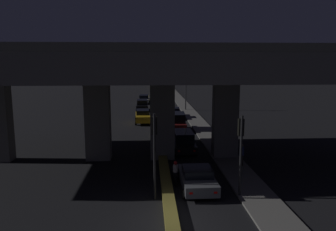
{
  "coord_description": "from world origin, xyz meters",
  "views": [
    {
      "loc": [
        -0.97,
        -14.24,
        7.44
      ],
      "look_at": [
        1.2,
        23.81,
        1.22
      ],
      "focal_mm": 35.0,
      "sensor_mm": 36.0,
      "label": 1
    }
  ],
  "objects_px": {
    "car_black_second": "(183,141)",
    "car_dark_red_third": "(178,121)",
    "car_black_second_oncoming": "(142,105)",
    "motorcycle_red_filtering_mid": "(170,141)",
    "motorcycle_blue_filtering_far": "(167,124)",
    "motorcycle_black_filtering_near": "(175,173)",
    "traffic_light_right_of_median": "(241,142)",
    "street_lamp": "(184,77)",
    "car_silver_third_oncoming": "(144,99)",
    "traffic_light_left_of_median": "(154,141)",
    "pedestrian_on_sidewalk": "(241,155)",
    "car_dark_blue_fourth": "(173,113)",
    "car_grey_lead": "(197,178)",
    "car_taxi_yellow_lead_oncoming": "(143,116)"
  },
  "relations": [
    {
      "from": "car_black_second",
      "to": "car_dark_red_third",
      "type": "relative_size",
      "value": 1.19
    },
    {
      "from": "car_black_second_oncoming",
      "to": "motorcycle_red_filtering_mid",
      "type": "distance_m",
      "value": 22.68
    },
    {
      "from": "motorcycle_blue_filtering_far",
      "to": "motorcycle_black_filtering_near",
      "type": "bearing_deg",
      "value": 177.29
    },
    {
      "from": "traffic_light_right_of_median",
      "to": "car_black_second_oncoming",
      "type": "bearing_deg",
      "value": 100.43
    },
    {
      "from": "street_lamp",
      "to": "car_silver_third_oncoming",
      "type": "height_order",
      "value": "street_lamp"
    },
    {
      "from": "street_lamp",
      "to": "motorcycle_red_filtering_mid",
      "type": "relative_size",
      "value": 4.88
    },
    {
      "from": "traffic_light_left_of_median",
      "to": "street_lamp",
      "type": "relative_size",
      "value": 0.54
    },
    {
      "from": "traffic_light_left_of_median",
      "to": "pedestrian_on_sidewalk",
      "type": "relative_size",
      "value": 2.98
    },
    {
      "from": "car_dark_blue_fourth",
      "to": "motorcycle_blue_filtering_far",
      "type": "relative_size",
      "value": 2.42
    },
    {
      "from": "traffic_light_right_of_median",
      "to": "pedestrian_on_sidewalk",
      "type": "bearing_deg",
      "value": 72.97
    },
    {
      "from": "traffic_light_right_of_median",
      "to": "car_dark_red_third",
      "type": "height_order",
      "value": "traffic_light_right_of_median"
    },
    {
      "from": "car_black_second",
      "to": "car_silver_third_oncoming",
      "type": "xyz_separation_m",
      "value": [
        -3.81,
        32.84,
        -0.07
      ]
    },
    {
      "from": "traffic_light_right_of_median",
      "to": "car_black_second",
      "type": "xyz_separation_m",
      "value": [
        -2.13,
        9.66,
        -2.28
      ]
    },
    {
      "from": "traffic_light_left_of_median",
      "to": "street_lamp",
      "type": "xyz_separation_m",
      "value": [
        5.13,
        33.22,
        1.86
      ]
    },
    {
      "from": "car_black_second",
      "to": "motorcycle_black_filtering_near",
      "type": "relative_size",
      "value": 2.59
    },
    {
      "from": "car_grey_lead",
      "to": "car_taxi_yellow_lead_oncoming",
      "type": "bearing_deg",
      "value": 8.45
    },
    {
      "from": "car_black_second",
      "to": "car_silver_third_oncoming",
      "type": "bearing_deg",
      "value": 6.3
    },
    {
      "from": "car_grey_lead",
      "to": "car_taxi_yellow_lead_oncoming",
      "type": "height_order",
      "value": "car_taxi_yellow_lead_oncoming"
    },
    {
      "from": "car_black_second_oncoming",
      "to": "traffic_light_right_of_median",
      "type": "bearing_deg",
      "value": 8.81
    },
    {
      "from": "pedestrian_on_sidewalk",
      "to": "car_dark_red_third",
      "type": "bearing_deg",
      "value": 104.56
    },
    {
      "from": "street_lamp",
      "to": "motorcycle_black_filtering_near",
      "type": "bearing_deg",
      "value": -97.03
    },
    {
      "from": "traffic_light_right_of_median",
      "to": "motorcycle_blue_filtering_far",
      "type": "relative_size",
      "value": 2.4
    },
    {
      "from": "motorcycle_red_filtering_mid",
      "to": "car_black_second",
      "type": "bearing_deg",
      "value": -137.42
    },
    {
      "from": "car_silver_third_oncoming",
      "to": "motorcycle_blue_filtering_far",
      "type": "relative_size",
      "value": 2.45
    },
    {
      "from": "street_lamp",
      "to": "pedestrian_on_sidewalk",
      "type": "bearing_deg",
      "value": -87.7
    },
    {
      "from": "traffic_light_right_of_median",
      "to": "car_grey_lead",
      "type": "height_order",
      "value": "traffic_light_right_of_median"
    },
    {
      "from": "traffic_light_left_of_median",
      "to": "street_lamp",
      "type": "distance_m",
      "value": 33.67
    },
    {
      "from": "motorcycle_blue_filtering_far",
      "to": "pedestrian_on_sidewalk",
      "type": "height_order",
      "value": "pedestrian_on_sidewalk"
    },
    {
      "from": "street_lamp",
      "to": "car_dark_red_third",
      "type": "xyz_separation_m",
      "value": [
        -2.27,
        -15.06,
        -4.1
      ]
    },
    {
      "from": "car_black_second_oncoming",
      "to": "car_silver_third_oncoming",
      "type": "bearing_deg",
      "value": 177.33
    },
    {
      "from": "car_dark_blue_fourth",
      "to": "motorcycle_black_filtering_near",
      "type": "xyz_separation_m",
      "value": [
        -1.58,
        -23.89,
        -0.15
      ]
    },
    {
      "from": "car_grey_lead",
      "to": "car_dark_blue_fourth",
      "type": "distance_m",
      "value": 25.14
    },
    {
      "from": "car_dark_blue_fourth",
      "to": "car_black_second",
      "type": "bearing_deg",
      "value": -178.66
    },
    {
      "from": "car_grey_lead",
      "to": "pedestrian_on_sidewalk",
      "type": "distance_m",
      "value": 5.38
    },
    {
      "from": "street_lamp",
      "to": "pedestrian_on_sidewalk",
      "type": "height_order",
      "value": "street_lamp"
    },
    {
      "from": "car_dark_red_third",
      "to": "motorcycle_blue_filtering_far",
      "type": "distance_m",
      "value": 1.42
    },
    {
      "from": "car_black_second_oncoming",
      "to": "motorcycle_red_filtering_mid",
      "type": "bearing_deg",
      "value": 5.77
    },
    {
      "from": "traffic_light_right_of_median",
      "to": "car_taxi_yellow_lead_oncoming",
      "type": "relative_size",
      "value": 0.98
    },
    {
      "from": "car_black_second",
      "to": "car_dark_red_third",
      "type": "bearing_deg",
      "value": -2.11
    },
    {
      "from": "car_taxi_yellow_lead_oncoming",
      "to": "motorcycle_black_filtering_near",
      "type": "distance_m",
      "value": 20.71
    },
    {
      "from": "street_lamp",
      "to": "motorcycle_red_filtering_mid",
      "type": "xyz_separation_m",
      "value": [
        -3.6,
        -22.55,
        -4.49
      ]
    },
    {
      "from": "car_dark_blue_fourth",
      "to": "pedestrian_on_sidewalk",
      "type": "distance_m",
      "value": 21.54
    },
    {
      "from": "street_lamp",
      "to": "traffic_light_left_of_median",
      "type": "bearing_deg",
      "value": -98.78
    },
    {
      "from": "motorcycle_red_filtering_mid",
      "to": "traffic_light_right_of_median",
      "type": "bearing_deg",
      "value": -167.25
    },
    {
      "from": "car_silver_third_oncoming",
      "to": "motorcycle_red_filtering_mid",
      "type": "distance_m",
      "value": 31.95
    },
    {
      "from": "traffic_light_right_of_median",
      "to": "motorcycle_red_filtering_mid",
      "type": "bearing_deg",
      "value": 106.63
    },
    {
      "from": "car_grey_lead",
      "to": "car_black_second_oncoming",
      "type": "bearing_deg",
      "value": 5.99
    },
    {
      "from": "car_taxi_yellow_lead_oncoming",
      "to": "motorcycle_blue_filtering_far",
      "type": "relative_size",
      "value": 2.45
    },
    {
      "from": "car_silver_third_oncoming",
      "to": "car_dark_red_third",
      "type": "bearing_deg",
      "value": 11.16
    },
    {
      "from": "car_grey_lead",
      "to": "car_dark_blue_fourth",
      "type": "relative_size",
      "value": 0.92
    }
  ]
}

